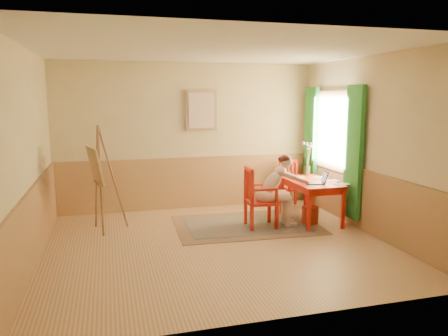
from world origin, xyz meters
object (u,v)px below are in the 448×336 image
object	(u,v)px
laptop	(318,181)
table	(311,186)
figure	(277,187)
chair_left	(258,198)
easel	(97,169)
chair_back	(292,184)

from	to	relation	value
laptop	table	bearing A→B (deg)	89.13
figure	laptop	distance (m)	0.71
laptop	chair_left	bearing A→B (deg)	173.16
figure	laptop	bearing A→B (deg)	-9.12
table	chair_left	distance (m)	1.04
laptop	easel	size ratio (longest dim) A/B	0.22
chair_left	laptop	size ratio (longest dim) A/B	2.66
laptop	easel	distance (m)	3.61
chair_back	figure	world-z (taller)	figure
table	laptop	xyz separation A→B (m)	(-0.00, -0.25, 0.13)
easel	laptop	bearing A→B (deg)	-9.88
chair_back	easel	xyz separation A→B (m)	(-3.64, -0.65, 0.57)
chair_back	easel	distance (m)	3.74
table	laptop	world-z (taller)	laptop
chair_back	easel	size ratio (longest dim) A/B	0.53
chair_back	table	bearing A→B (deg)	-94.90
chair_back	figure	distance (m)	1.41
chair_back	laptop	distance (m)	1.30
chair_left	table	bearing A→B (deg)	6.89
table	easel	size ratio (longest dim) A/B	0.69
figure	laptop	size ratio (longest dim) A/B	3.17
chair_left	chair_back	distance (m)	1.59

